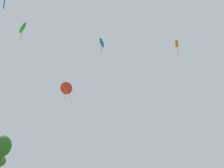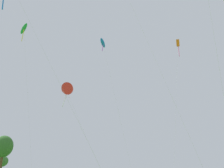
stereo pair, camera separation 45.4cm
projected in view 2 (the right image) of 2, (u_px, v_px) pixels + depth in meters
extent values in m
cylinder|color=silver|center=(27.00, 91.00, 38.22)|extent=(8.71, 2.70, 27.85)
ellipsoid|color=green|center=(24.00, 29.00, 45.88)|extent=(2.99, 2.00, 1.65)
cylinder|color=yellow|center=(23.00, 35.00, 45.34)|extent=(0.50, 0.35, 2.44)
cylinder|color=silver|center=(149.00, 45.00, 21.44)|extent=(7.76, 0.29, 24.90)
cylinder|color=silver|center=(117.00, 104.00, 44.78)|extent=(5.77, 1.17, 27.44)
ellipsoid|color=blue|center=(103.00, 43.00, 50.17)|extent=(1.13, 2.90, 1.45)
cylinder|color=purple|center=(103.00, 48.00, 49.76)|extent=(0.17, 0.34, 1.71)
cylinder|color=silver|center=(215.00, 41.00, 20.98)|extent=(0.29, 11.99, 25.09)
cylinder|color=silver|center=(176.00, 103.00, 41.12)|extent=(2.53, 4.16, 25.77)
cube|color=orange|center=(178.00, 43.00, 46.96)|extent=(0.62, 0.84, 1.45)
cylinder|color=#E5598C|center=(179.00, 51.00, 46.35)|extent=(0.15, 0.59, 2.84)
cylinder|color=silver|center=(50.00, 64.00, 18.70)|extent=(9.97, 3.00, 19.26)
cylinder|color=silver|center=(85.00, 135.00, 42.57)|extent=(4.08, 8.57, 15.56)
cone|color=red|center=(66.00, 89.00, 42.38)|extent=(2.76, 2.88, 2.42)
cylinder|color=white|center=(65.00, 99.00, 41.73)|extent=(0.56, 0.65, 3.06)
cylinder|color=brown|center=(0.00, 167.00, 40.62)|extent=(0.44, 0.44, 4.62)
ellipsoid|color=#336628|center=(4.00, 146.00, 41.84)|extent=(3.29, 3.29, 3.80)
ellipsoid|color=#3D7033|center=(2.00, 161.00, 49.36)|extent=(2.38, 2.38, 2.26)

